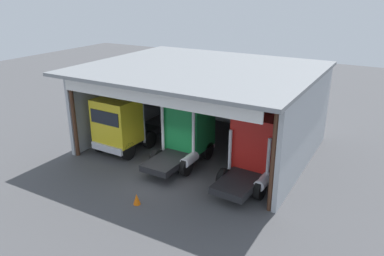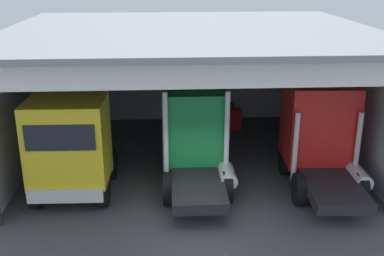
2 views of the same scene
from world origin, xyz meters
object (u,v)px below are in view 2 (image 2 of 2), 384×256
truck_yellow_center_bay (70,147)px  truck_green_center_left_bay (195,135)px  tool_cart (231,119)px  truck_red_left_bay (320,134)px  oil_drum (228,112)px

truck_yellow_center_bay → truck_green_center_left_bay: 4.39m
truck_yellow_center_bay → tool_cart: 9.40m
tool_cart → truck_yellow_center_bay: bearing=-133.9°
truck_green_center_left_bay → tool_cart: 6.27m
truck_yellow_center_bay → tool_cart: (6.44, 6.71, -1.36)m
truck_yellow_center_bay → tool_cart: size_ratio=4.49×
truck_yellow_center_bay → truck_green_center_left_bay: truck_green_center_left_bay is taller
truck_red_left_bay → oil_drum: 7.80m
truck_red_left_bay → tool_cart: size_ratio=5.01×
truck_green_center_left_bay → truck_red_left_bay: (4.49, -0.37, 0.08)m
truck_green_center_left_bay → oil_drum: size_ratio=5.47×
oil_drum → truck_green_center_left_bay: bearing=-107.1°
tool_cart → truck_red_left_bay: bearing=-69.2°
truck_yellow_center_bay → truck_green_center_left_bay: size_ratio=0.87×
truck_red_left_bay → tool_cart: (-2.32, 6.10, -1.40)m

